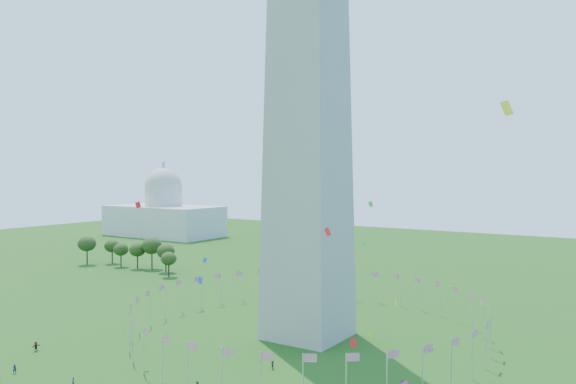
% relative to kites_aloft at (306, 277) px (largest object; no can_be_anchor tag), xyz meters
% --- Properties ---
extents(flag_ring, '(80.24, 80.24, 9.00)m').
position_rel_kites_aloft_xyz_m(flag_ring, '(-13.12, 22.62, -14.33)').
color(flag_ring, silver).
rests_on(flag_ring, ground).
extents(capitol_building, '(70.00, 35.00, 46.00)m').
position_rel_kites_aloft_xyz_m(capitol_building, '(-193.12, 152.62, 4.17)').
color(capitol_building, beige).
rests_on(capitol_building, ground).
extents(kites_aloft, '(93.10, 60.75, 41.41)m').
position_rel_kites_aloft_xyz_m(kites_aloft, '(0.00, 0.00, 0.00)').
color(kites_aloft, yellow).
rests_on(kites_aloft, ground).
extents(tree_line_west, '(54.95, 15.59, 12.31)m').
position_rel_kites_aloft_xyz_m(tree_line_west, '(-119.51, 63.87, -13.47)').
color(tree_line_west, '#324D19').
rests_on(tree_line_west, ground).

